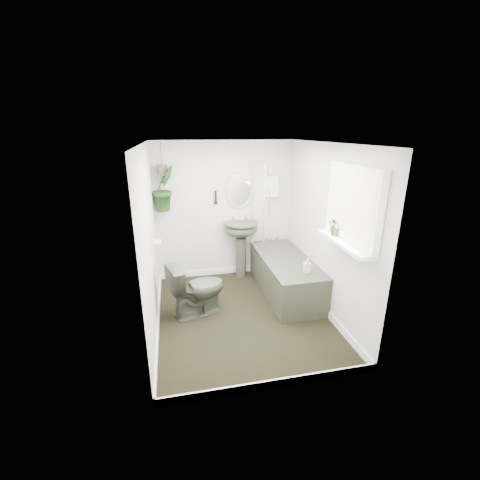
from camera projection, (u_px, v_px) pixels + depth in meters
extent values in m
cube|color=black|center=(242.00, 315.00, 4.50)|extent=(2.30, 2.80, 0.02)
cube|color=white|center=(243.00, 142.00, 3.74)|extent=(2.30, 2.80, 0.02)
cube|color=silver|center=(224.00, 211.00, 5.42)|extent=(2.30, 0.02, 2.30)
cube|color=silver|center=(277.00, 286.00, 2.82)|extent=(2.30, 0.02, 2.30)
cube|color=silver|center=(149.00, 243.00, 3.89)|extent=(0.02, 2.80, 2.30)
cube|color=silver|center=(326.00, 231.00, 4.35)|extent=(0.02, 2.80, 2.30)
cube|color=white|center=(242.00, 311.00, 4.48)|extent=(2.30, 2.80, 0.10)
cube|color=white|center=(272.00, 186.00, 5.39)|extent=(0.20, 0.10, 0.35)
ellipsoid|color=#C3B485|center=(239.00, 190.00, 5.32)|extent=(0.46, 0.03, 0.62)
cylinder|color=black|center=(216.00, 197.00, 5.27)|extent=(0.04, 0.04, 0.22)
cylinder|color=white|center=(158.00, 243.00, 4.63)|extent=(0.11, 0.11, 0.11)
cube|color=white|center=(353.00, 206.00, 3.53)|extent=(0.08, 1.00, 0.90)
cube|color=white|center=(343.00, 243.00, 3.65)|extent=(0.18, 1.00, 0.04)
cube|color=white|center=(349.00, 206.00, 3.52)|extent=(0.01, 0.86, 0.76)
imported|color=#383B2E|center=(197.00, 288.00, 4.40)|extent=(0.85, 0.63, 0.78)
imported|color=black|center=(337.00, 226.00, 3.81)|extent=(0.25, 0.23, 0.24)
imported|color=black|center=(164.00, 188.00, 4.94)|extent=(0.50, 0.48, 0.70)
imported|color=#272525|center=(307.00, 265.00, 4.42)|extent=(0.10, 0.10, 0.20)
cylinder|color=brown|center=(162.00, 169.00, 4.85)|extent=(0.16, 0.16, 0.12)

